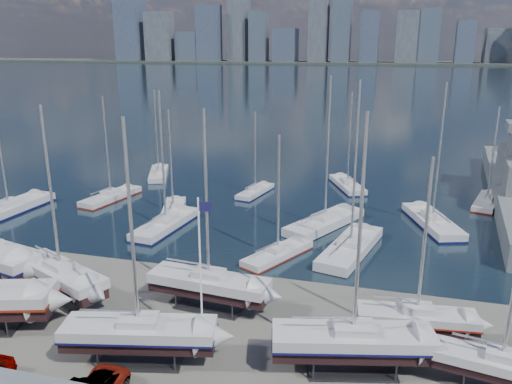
% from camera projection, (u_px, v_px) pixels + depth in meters
% --- Properties ---
extents(ground, '(1400.00, 1400.00, 0.00)m').
position_uv_depth(ground, '(180.00, 329.00, 36.46)').
color(ground, '#605E59').
rests_on(ground, ground).
extents(water, '(1400.00, 600.00, 0.40)m').
position_uv_depth(water, '(371.00, 78.00, 323.76)').
color(water, '#172836').
rests_on(water, ground).
extents(far_shore, '(1400.00, 80.00, 2.20)m').
position_uv_depth(far_shore, '(382.00, 63.00, 564.33)').
color(far_shore, '#2D332D').
rests_on(far_shore, ground).
extents(skyline, '(639.14, 43.80, 107.69)m').
position_uv_depth(skyline, '(377.00, 28.00, 549.79)').
color(skyline, '#475166').
rests_on(skyline, far_shore).
extents(sailboat_cradle_2, '(9.90, 6.39, 15.75)m').
position_uv_depth(sailboat_cradle_2, '(61.00, 275.00, 40.31)').
color(sailboat_cradle_2, '#2D2D33').
rests_on(sailboat_cradle_2, ground).
extents(sailboat_cradle_3, '(10.30, 4.88, 16.05)m').
position_uv_depth(sailboat_cradle_3, '(139.00, 333.00, 32.15)').
color(sailboat_cradle_3, '#2D2D33').
rests_on(sailboat_cradle_3, ground).
extents(sailboat_cradle_4, '(9.78, 3.52, 15.67)m').
position_uv_depth(sailboat_cradle_4, '(209.00, 284.00, 38.83)').
color(sailboat_cradle_4, '#2D2D33').
rests_on(sailboat_cradle_4, ground).
extents(sailboat_cradle_5, '(10.58, 5.13, 16.45)m').
position_uv_depth(sailboat_cradle_5, '(353.00, 341.00, 31.21)').
color(sailboat_cradle_5, '#2D2D33').
rests_on(sailboat_cradle_5, ground).
extents(sailboat_cradle_6, '(8.26, 3.11, 13.26)m').
position_uv_depth(sailboat_cradle_6, '(417.00, 319.00, 34.12)').
color(sailboat_cradle_6, '#2D2D33').
rests_on(sailboat_cradle_6, ground).
extents(sailboat_cradle_7, '(7.81, 3.52, 12.59)m').
position_uv_depth(sailboat_cradle_7, '(502.00, 366.00, 29.11)').
color(sailboat_cradle_7, '#2D2D33').
rests_on(sailboat_cradle_7, ground).
extents(sailboat_moored_0, '(4.46, 12.75, 18.71)m').
position_uv_depth(sailboat_moored_0, '(9.00, 211.00, 61.50)').
color(sailboat_moored_0, black).
rests_on(sailboat_moored_0, water).
extents(sailboat_moored_1, '(4.50, 9.98, 14.41)m').
position_uv_depth(sailboat_moored_1, '(111.00, 198.00, 66.78)').
color(sailboat_moored_1, black).
rests_on(sailboat_moored_1, water).
extents(sailboat_moored_2, '(5.99, 9.71, 14.22)m').
position_uv_depth(sailboat_moored_2, '(159.00, 175.00, 78.75)').
color(sailboat_moored_2, black).
rests_on(sailboat_moored_2, water).
extents(sailboat_moored_3, '(4.21, 11.08, 16.16)m').
position_uv_depth(sailboat_moored_3, '(166.00, 226.00, 56.39)').
color(sailboat_moored_3, black).
rests_on(sailboat_moored_3, water).
extents(sailboat_moored_4, '(5.24, 9.24, 13.45)m').
position_uv_depth(sailboat_moored_4, '(173.00, 211.00, 61.33)').
color(sailboat_moored_4, black).
rests_on(sailboat_moored_4, water).
extents(sailboat_moored_5, '(3.78, 8.31, 12.00)m').
position_uv_depth(sailboat_moored_5, '(255.00, 192.00, 69.36)').
color(sailboat_moored_5, black).
rests_on(sailboat_moored_5, water).
extents(sailboat_moored_6, '(5.96, 8.63, 12.68)m').
position_uv_depth(sailboat_moored_6, '(278.00, 255.00, 48.53)').
color(sailboat_moored_6, black).
rests_on(sailboat_moored_6, water).
extents(sailboat_moored_7, '(8.25, 11.95, 17.72)m').
position_uv_depth(sailboat_moored_7, '(325.00, 224.00, 56.87)').
color(sailboat_moored_7, black).
rests_on(sailboat_moored_7, water).
extents(sailboat_moored_8, '(6.28, 9.89, 14.37)m').
position_uv_depth(sailboat_moored_8, '(347.00, 186.00, 72.50)').
color(sailboat_moored_8, black).
rests_on(sailboat_moored_8, water).
extents(sailboat_moored_9, '(5.95, 12.20, 17.75)m').
position_uv_depth(sailboat_moored_9, '(350.00, 250.00, 49.66)').
color(sailboat_moored_9, black).
rests_on(sailboat_moored_9, water).
extents(sailboat_moored_10, '(6.67, 11.76, 16.95)m').
position_uv_depth(sailboat_moored_10, '(432.00, 223.00, 57.21)').
color(sailboat_moored_10, black).
rests_on(sailboat_moored_10, water).
extents(sailboat_moored_11, '(4.89, 9.25, 13.32)m').
position_uv_depth(sailboat_moored_11, '(486.00, 203.00, 64.70)').
color(sailboat_moored_11, black).
rests_on(sailboat_moored_11, water).
extents(flagpole, '(0.96, 0.12, 10.83)m').
position_uv_depth(flagpole, '(201.00, 266.00, 32.23)').
color(flagpole, white).
rests_on(flagpole, ground).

